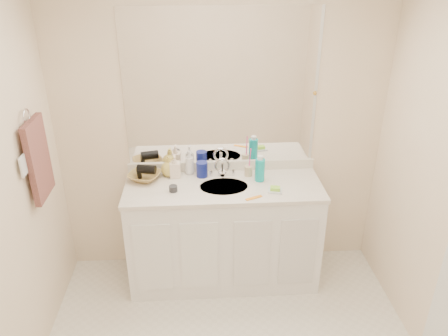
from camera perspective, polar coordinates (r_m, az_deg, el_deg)
wall_back at (r=3.48m, az=-0.34°, el=4.57°), size 2.60×0.02×2.40m
vanity_cabinet at (r=3.60m, az=-0.05°, el=-8.63°), size 1.50×0.55×0.85m
countertop at (r=3.37m, az=-0.05°, el=-2.46°), size 1.52×0.57×0.03m
backsplash at (r=3.57m, az=-0.32°, el=0.30°), size 1.52×0.03×0.08m
sink_basin at (r=3.35m, az=-0.03°, el=-2.57°), size 0.37×0.37×0.02m
faucet at (r=3.48m, az=-0.22°, el=-0.19°), size 0.02×0.02×0.11m
mirror at (r=3.35m, az=-0.35°, el=10.27°), size 1.48×0.01×1.20m
blue_mug at (r=3.47m, az=-2.89°, el=-0.17°), size 0.12×0.12×0.12m
tan_cup at (r=3.49m, az=3.19°, el=-0.38°), size 0.07×0.07×0.08m
toothbrush at (r=3.44m, az=3.40°, el=1.24°), size 0.02×0.04×0.18m
mouthwash_bottle at (r=3.40m, az=4.70°, el=-0.26°), size 0.09×0.09×0.18m
soap_dish at (r=3.29m, az=6.68°, el=-2.96°), size 0.12×0.11×0.01m
green_soap at (r=3.28m, az=6.69°, el=-2.68°), size 0.08×0.07×0.03m
orange_comb at (r=3.19m, az=3.93°, el=-3.90°), size 0.13×0.08×0.01m
dark_jar at (r=3.29m, az=-6.65°, el=-2.68°), size 0.08×0.08×0.04m
soap_bottle_white at (r=3.50m, az=-4.53°, el=0.73°), size 0.10×0.10×0.20m
soap_bottle_cream at (r=3.47m, az=-6.44°, el=0.26°), size 0.09×0.09×0.19m
soap_bottle_yellow at (r=3.50m, az=-7.19°, el=0.27°), size 0.15×0.15×0.17m
wicker_basket at (r=3.48m, az=-10.33°, el=-1.07°), size 0.31×0.31×0.06m
hair_dryer at (r=3.45m, az=-10.08°, el=-0.17°), size 0.15×0.10×0.07m
towel_ring at (r=3.06m, az=-24.39°, el=6.12°), size 0.01×0.11×0.11m
hand_towel at (r=3.15m, az=-23.06°, el=1.04°), size 0.04×0.32×0.55m
switch_plate at (r=2.97m, az=-24.76°, el=0.26°), size 0.01×0.08×0.13m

